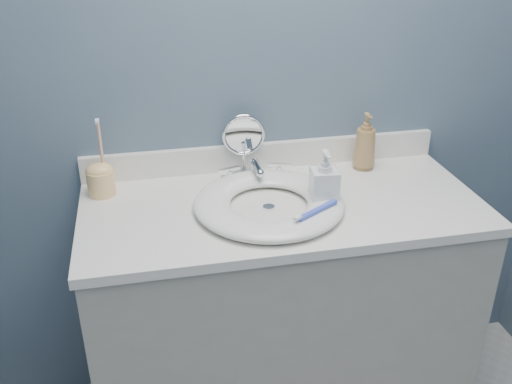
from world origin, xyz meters
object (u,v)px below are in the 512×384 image
object	(u,v)px
makeup_mirror	(244,142)
soap_bottle_amber	(365,141)
toothbrush_holder	(101,178)
soap_bottle_clear	(325,179)

from	to	relation	value
makeup_mirror	soap_bottle_amber	xyz separation A→B (m)	(0.41, -0.04, -0.02)
soap_bottle_amber	toothbrush_holder	size ratio (longest dim) A/B	0.79
makeup_mirror	toothbrush_holder	distance (m)	0.47
makeup_mirror	soap_bottle_amber	distance (m)	0.41
makeup_mirror	toothbrush_holder	world-z (taller)	toothbrush_holder
makeup_mirror	soap_bottle_amber	bearing A→B (deg)	-2.51
soap_bottle_amber	soap_bottle_clear	world-z (taller)	soap_bottle_amber
makeup_mirror	soap_bottle_clear	distance (m)	0.34
makeup_mirror	soap_bottle_amber	world-z (taller)	makeup_mirror
makeup_mirror	soap_bottle_clear	size ratio (longest dim) A/B	1.18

